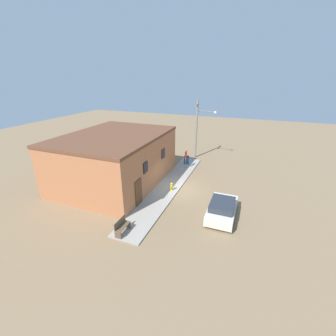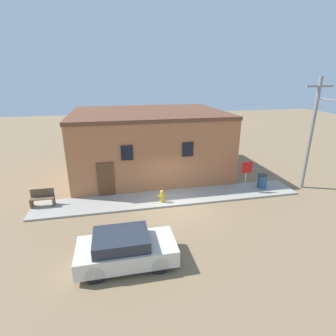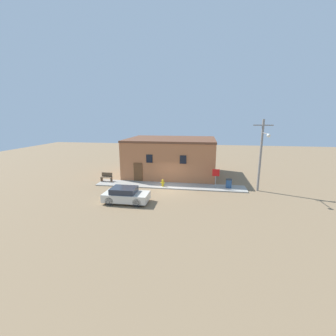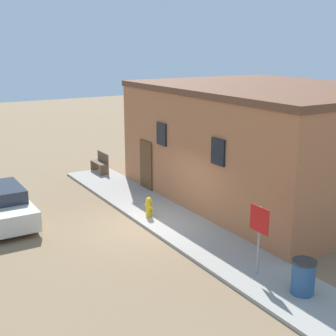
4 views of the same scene
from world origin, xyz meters
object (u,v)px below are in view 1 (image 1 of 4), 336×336
at_px(fire_hydrant, 172,186).
at_px(utility_pole, 198,127).
at_px(trash_bin, 187,160).
at_px(parked_car, 222,209).
at_px(bench, 122,227).
at_px(stop_sign, 186,156).

bearing_deg(fire_hydrant, utility_pole, 1.05).
xyz_separation_m(trash_bin, parked_car, (-9.12, -5.42, 0.10)).
bearing_deg(bench, utility_pole, -2.72).
relative_size(fire_hydrant, parked_car, 0.19).
bearing_deg(stop_sign, trash_bin, 12.28).
relative_size(fire_hydrant, bench, 0.59).
relative_size(trash_bin, utility_pole, 0.13).
relative_size(bench, trash_bin, 1.40).
relative_size(fire_hydrant, stop_sign, 0.38).
relative_size(trash_bin, parked_car, 0.23).
distance_m(bench, utility_pole, 16.52).
relative_size(fire_hydrant, trash_bin, 0.83).
distance_m(stop_sign, bench, 12.07).
distance_m(trash_bin, parked_car, 10.61).
bearing_deg(fire_hydrant, stop_sign, 4.05).
height_order(utility_pole, parked_car, utility_pole).
xyz_separation_m(bench, trash_bin, (13.39, -0.26, -0.01)).
bearing_deg(trash_bin, bench, 178.88).
relative_size(stop_sign, parked_car, 0.51).
distance_m(fire_hydrant, bench, 6.68).
bearing_deg(parked_car, trash_bin, 30.72).
bearing_deg(bench, parked_car, -53.10).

